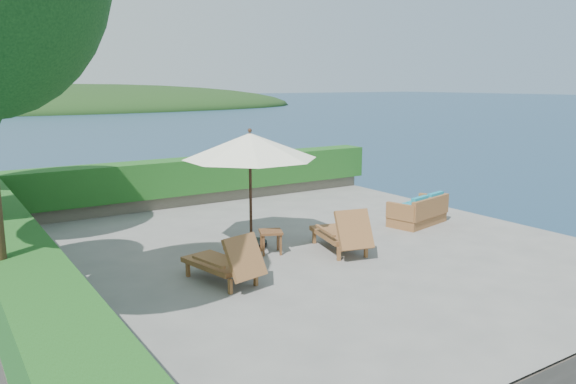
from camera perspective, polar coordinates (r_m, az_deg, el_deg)
ground at (r=12.24m, az=0.86°, el=-5.80°), size 12.00×12.00×0.00m
foundation at (r=12.77m, az=0.84°, el=-12.48°), size 12.00×12.00×3.00m
ocean at (r=13.42m, az=0.82°, el=-18.17°), size 600.00×600.00×0.00m
offshore_island at (r=153.15m, az=-21.24°, el=7.85°), size 126.00×57.60×12.60m
planter_wall_far at (r=17.00m, az=-9.69°, el=-0.55°), size 12.00×0.60×0.36m
planter_wall_left at (r=10.34m, az=-26.27°, el=-9.16°), size 0.60×12.00×0.36m
hedge_far at (r=16.88m, az=-9.77°, el=1.68°), size 12.40×0.90×1.00m
hedge_left at (r=10.14m, az=-26.59°, el=-5.59°), size 0.90×12.40×1.00m
patio_umbrella at (r=12.04m, az=-3.88°, el=4.57°), size 3.80×3.80×2.60m
lounge_left at (r=10.17m, az=-6.31°, el=-7.04°), size 1.01×1.78×0.96m
lounge_right at (r=11.95m, az=5.55°, el=-4.16°), size 1.11×1.89×1.02m
side_table at (r=11.84m, az=-1.76°, el=-4.36°), size 0.60×0.60×0.49m
wicker_loveseat at (r=14.63m, az=13.17°, el=-2.03°), size 1.78×1.18×0.80m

